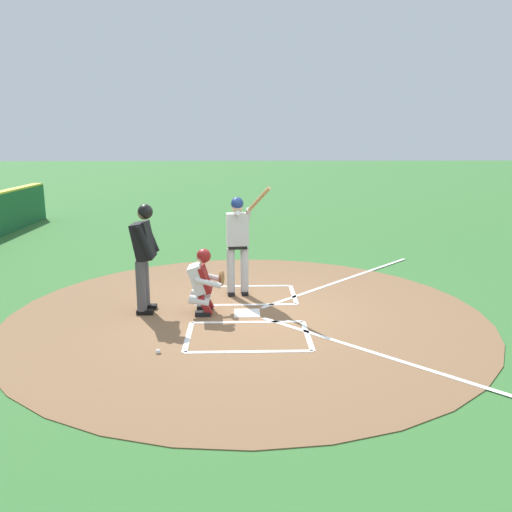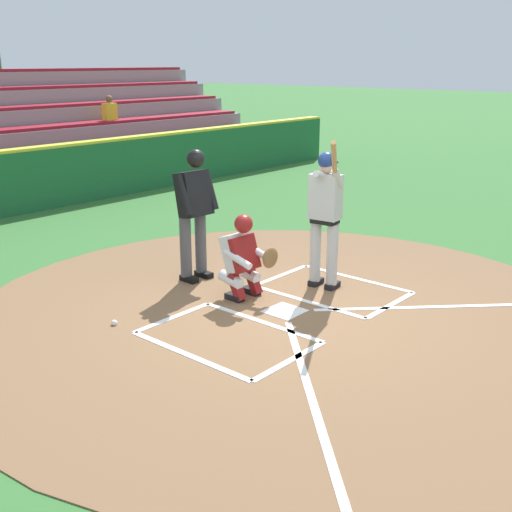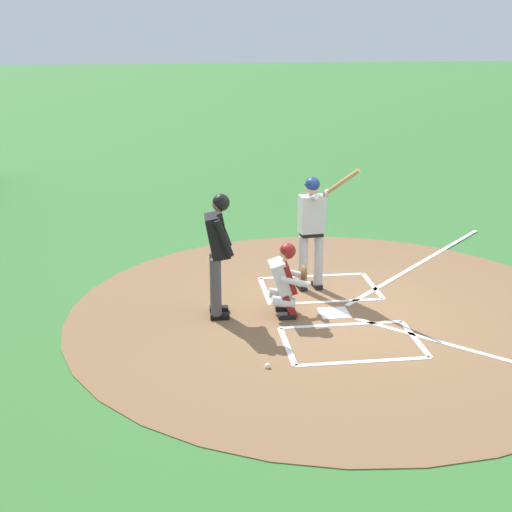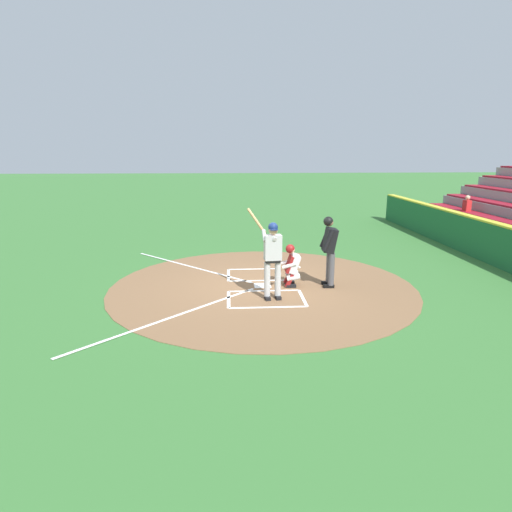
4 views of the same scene
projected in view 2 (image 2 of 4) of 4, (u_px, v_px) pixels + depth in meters
ground_plane at (285, 312)px, 8.00m from camera, size 120.00×120.00×0.00m
dirt_circle at (285, 312)px, 8.00m from camera, size 8.00×8.00×0.01m
home_plate_and_chalk at (344, 329)px, 7.44m from camera, size 7.93×4.91×0.01m
batter at (326, 210)px, 8.52m from camera, size 0.89×0.79×2.13m
catcher at (244, 255)px, 8.32m from camera, size 0.59×0.61×1.13m
plate_umpire at (194, 206)px, 8.86m from camera, size 0.59×0.42×1.86m
baseball at (114, 323)px, 7.57m from camera, size 0.07×0.07×0.07m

